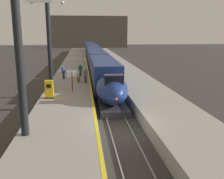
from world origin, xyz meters
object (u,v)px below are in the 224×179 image
(rolling_suitcase, at_px, (79,80))
(ticket_machine_yellow, at_px, (49,90))
(highspeed_train_main, at_px, (94,55))
(passenger_far_waiting, at_px, (63,71))
(station_column_mid, at_px, (49,32))
(passenger_mid_platform, at_px, (80,69))
(passenger_near_edge, at_px, (85,74))
(departure_info_board, at_px, (72,76))
(station_column_near, at_px, (19,33))

(rolling_suitcase, height_order, ticket_machine_yellow, ticket_machine_yellow)
(highspeed_train_main, height_order, passenger_far_waiting, highspeed_train_main)
(station_column_mid, relative_size, passenger_mid_platform, 5.68)
(rolling_suitcase, bearing_deg, passenger_near_edge, -18.18)
(passenger_mid_platform, height_order, rolling_suitcase, passenger_mid_platform)
(highspeed_train_main, height_order, station_column_mid, station_column_mid)
(rolling_suitcase, xyz_separation_m, departure_info_board, (-0.55, -4.68, 1.20))
(highspeed_train_main, xyz_separation_m, passenger_near_edge, (-2.26, -26.24, 0.06))
(passenger_mid_platform, bearing_deg, station_column_near, -98.70)
(passenger_mid_platform, bearing_deg, station_column_mid, -114.85)
(highspeed_train_main, relative_size, departure_info_board, 35.32)
(passenger_far_waiting, xyz_separation_m, departure_info_board, (1.33, -6.93, 0.52))
(station_column_near, relative_size, departure_info_board, 4.39)
(highspeed_train_main, bearing_deg, ticket_machine_yellow, -99.49)
(station_column_mid, bearing_deg, passenger_mid_platform, 65.15)
(rolling_suitcase, bearing_deg, passenger_mid_platform, 86.94)
(ticket_machine_yellow, bearing_deg, passenger_near_edge, 64.63)
(rolling_suitcase, bearing_deg, passenger_far_waiting, 130.05)
(rolling_suitcase, height_order, departure_info_board, departure_info_board)
(highspeed_train_main, xyz_separation_m, station_column_mid, (-5.90, -28.66, 4.82))
(station_column_near, distance_m, departure_info_board, 11.90)
(rolling_suitcase, relative_size, ticket_machine_yellow, 0.61)
(station_column_mid, xyz_separation_m, ticket_machine_yellow, (0.35, -4.52, -5.01))
(station_column_mid, distance_m, passenger_mid_platform, 8.65)
(passenger_near_edge, bearing_deg, highspeed_train_main, 85.09)
(departure_info_board, bearing_deg, ticket_machine_yellow, -127.32)
(ticket_machine_yellow, bearing_deg, station_column_near, -92.01)
(station_column_mid, height_order, passenger_mid_platform, station_column_mid)
(station_column_mid, height_order, passenger_near_edge, station_column_mid)
(highspeed_train_main, bearing_deg, station_column_near, -98.00)
(passenger_mid_platform, relative_size, ticket_machine_yellow, 1.06)
(ticket_machine_yellow, bearing_deg, passenger_far_waiting, 86.41)
(highspeed_train_main, height_order, ticket_machine_yellow, highspeed_train_main)
(passenger_mid_platform, height_order, passenger_far_waiting, same)
(station_column_near, xyz_separation_m, ticket_machine_yellow, (0.29, 8.39, -4.95))
(station_column_near, xyz_separation_m, departure_info_board, (2.22, 10.92, -4.19))
(station_column_near, height_order, rolling_suitcase, station_column_near)
(station_column_near, relative_size, ticket_machine_yellow, 5.82)
(station_column_near, bearing_deg, passenger_far_waiting, 87.15)
(highspeed_train_main, distance_m, station_column_near, 42.25)
(passenger_near_edge, height_order, departure_info_board, departure_info_board)
(passenger_far_waiting, height_order, ticket_machine_yellow, passenger_far_waiting)
(station_column_near, distance_m, passenger_mid_platform, 20.24)
(passenger_mid_platform, distance_m, passenger_far_waiting, 2.65)
(passenger_near_edge, relative_size, passenger_mid_platform, 1.00)
(passenger_near_edge, height_order, passenger_mid_platform, same)
(highspeed_train_main, distance_m, passenger_near_edge, 26.34)
(ticket_machine_yellow, bearing_deg, highspeed_train_main, 80.51)
(highspeed_train_main, distance_m, passenger_far_waiting, 24.24)
(station_column_mid, height_order, passenger_far_waiting, station_column_mid)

